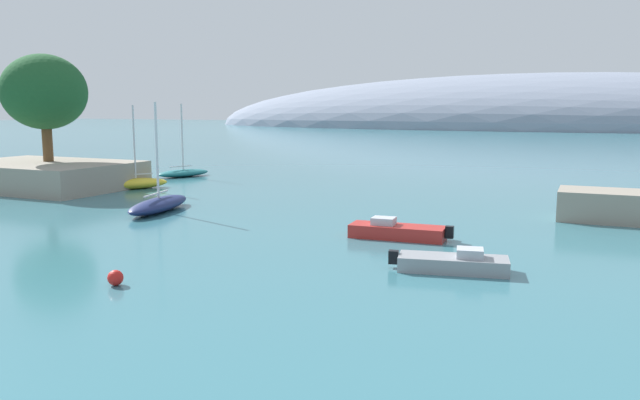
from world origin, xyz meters
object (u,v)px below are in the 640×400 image
sailboat_yellow_mid_mooring (136,183)px  motorboat_grey_foreground (453,263)px  sailboat_teal_outer_mooring (183,172)px  motorboat_red_alongside_breakwater (397,231)px  tree_clump_shore (44,92)px  sailboat_navy_near_shore (159,204)px  mooring_buoy_red (115,278)px

sailboat_yellow_mid_mooring → motorboat_grey_foreground: sailboat_yellow_mid_mooring is taller
sailboat_teal_outer_mooring → motorboat_red_alongside_breakwater: size_ratio=1.31×
tree_clump_shore → sailboat_navy_near_shore: (17.86, -6.81, -7.98)m
sailboat_navy_near_shore → sailboat_yellow_mid_mooring: sailboat_navy_near_shore is taller
tree_clump_shore → sailboat_yellow_mid_mooring: size_ratio=1.30×
sailboat_teal_outer_mooring → motorboat_grey_foreground: 43.03m
sailboat_yellow_mid_mooring → motorboat_grey_foreground: (31.99, -16.46, -0.15)m
sailboat_navy_near_shore → motorboat_grey_foreground: sailboat_navy_near_shore is taller
sailboat_navy_near_shore → motorboat_grey_foreground: bearing=-120.5°
motorboat_grey_foreground → sailboat_navy_near_shore: bearing=149.8°
sailboat_yellow_mid_mooring → motorboat_red_alongside_breakwater: size_ratio=1.28×
tree_clump_shore → sailboat_yellow_mid_mooring: bearing=15.4°
tree_clump_shore → sailboat_yellow_mid_mooring: 11.53m
sailboat_yellow_mid_mooring → motorboat_red_alongside_breakwater: bearing=105.2°
mooring_buoy_red → sailboat_yellow_mid_mooring: bearing=129.4°
tree_clump_shore → sailboat_yellow_mid_mooring: (8.02, 2.22, -7.98)m
tree_clump_shore → motorboat_red_alongside_breakwater: 37.52m
tree_clump_shore → sailboat_teal_outer_mooring: bearing=63.8°
sailboat_yellow_mid_mooring → mooring_buoy_red: sailboat_yellow_mid_mooring is taller
sailboat_navy_near_shore → mooring_buoy_red: size_ratio=12.24×
sailboat_teal_outer_mooring → motorboat_red_alongside_breakwater: bearing=-101.7°
motorboat_grey_foreground → motorboat_red_alongside_breakwater: motorboat_red_alongside_breakwater is taller
sailboat_yellow_mid_mooring → sailboat_teal_outer_mooring: sailboat_teal_outer_mooring is taller
motorboat_red_alongside_breakwater → mooring_buoy_red: size_ratio=8.97×
sailboat_navy_near_shore → sailboat_yellow_mid_mooring: size_ratio=1.06×
mooring_buoy_red → motorboat_red_alongside_breakwater: bearing=60.9°
sailboat_yellow_mid_mooring → motorboat_grey_foreground: bearing=99.3°
sailboat_navy_near_shore → sailboat_yellow_mid_mooring: bearing=35.5°
sailboat_navy_near_shore → mooring_buoy_red: (10.20, -15.35, -0.20)m
motorboat_grey_foreground → mooring_buoy_red: 14.34m
motorboat_red_alongside_breakwater → mooring_buoy_red: bearing=56.5°
sailboat_yellow_mid_mooring → mooring_buoy_red: (20.03, -24.38, -0.21)m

